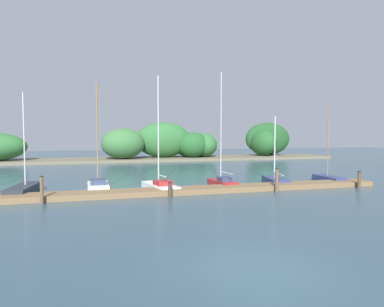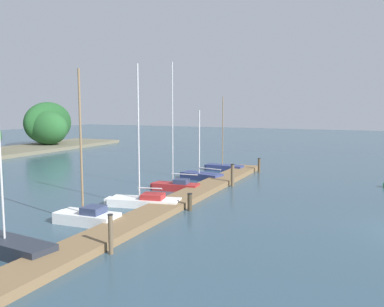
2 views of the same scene
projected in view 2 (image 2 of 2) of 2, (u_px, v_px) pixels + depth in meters
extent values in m
cube|color=brown|center=(171.00, 205.00, 23.22)|extent=(30.98, 1.80, 0.35)
ellipsoid|color=#1E4C23|center=(48.00, 123.00, 57.26)|extent=(8.31, 3.64, 5.66)
ellipsoid|color=#235628|center=(48.00, 128.00, 55.32)|extent=(4.14, 5.79, 4.44)
cube|color=#232833|center=(10.00, 247.00, 15.95)|extent=(1.65, 4.15, 0.59)
cylinder|color=#B7B7BC|center=(0.00, 161.00, 15.72)|extent=(0.09, 0.09, 6.03)
cube|color=white|center=(87.00, 218.00, 20.11)|extent=(1.48, 3.11, 0.53)
cube|color=white|center=(64.00, 216.00, 20.62)|extent=(0.77, 0.80, 0.45)
cube|color=#2D3856|center=(94.00, 210.00, 19.92)|extent=(1.05, 0.96, 0.35)
cylinder|color=#7F6647|center=(81.00, 142.00, 19.77)|extent=(0.11, 0.11, 6.84)
cube|color=white|center=(145.00, 202.00, 23.58)|extent=(2.15, 4.19, 0.45)
cube|color=white|center=(115.00, 201.00, 23.96)|extent=(0.94, 1.13, 0.38)
cube|color=maroon|center=(153.00, 196.00, 23.43)|extent=(1.25, 1.38, 0.29)
cylinder|color=#B7B7BC|center=(138.00, 132.00, 23.18)|extent=(0.09, 0.09, 7.48)
cylinder|color=#B7B7BC|center=(150.00, 188.00, 23.41)|extent=(0.36, 1.39, 0.07)
cube|color=maroon|center=(176.00, 187.00, 27.98)|extent=(1.41, 3.14, 0.47)
cube|color=maroon|center=(157.00, 186.00, 28.41)|extent=(0.68, 0.82, 0.40)
cube|color=#2D3856|center=(181.00, 181.00, 27.82)|extent=(0.92, 0.99, 0.31)
cylinder|color=#B7B7BC|center=(173.00, 123.00, 27.56)|extent=(0.07, 0.07, 8.00)
cylinder|color=#B7B7BC|center=(184.00, 174.00, 27.70)|extent=(0.26, 1.84, 0.07)
cube|color=navy|center=(202.00, 176.00, 31.96)|extent=(1.83, 3.38, 0.52)
cube|color=navy|center=(187.00, 175.00, 32.80)|extent=(0.82, 0.92, 0.44)
cylinder|color=#B7B7BC|center=(199.00, 142.00, 31.80)|extent=(0.11, 0.11, 4.77)
cylinder|color=#B7B7BC|center=(209.00, 169.00, 31.50)|extent=(0.49, 2.02, 0.08)
cube|color=navy|center=(225.00, 168.00, 36.22)|extent=(1.21, 3.23, 0.52)
cube|color=navy|center=(210.00, 167.00, 36.87)|extent=(0.62, 0.82, 0.44)
cylinder|color=#7F6647|center=(223.00, 131.00, 35.96)|extent=(0.08, 0.08, 5.89)
cylinder|color=brown|center=(111.00, 235.00, 15.95)|extent=(0.18, 0.18, 1.53)
cylinder|color=black|center=(110.00, 215.00, 15.86)|extent=(0.21, 0.21, 0.04)
cylinder|color=#3D3323|center=(190.00, 202.00, 22.55)|extent=(0.24, 0.24, 0.92)
cylinder|color=black|center=(190.00, 194.00, 22.49)|extent=(0.28, 0.28, 0.04)
cylinder|color=brown|center=(233.00, 176.00, 29.22)|extent=(0.24, 0.24, 1.54)
cylinder|color=black|center=(233.00, 164.00, 29.13)|extent=(0.28, 0.28, 0.04)
cylinder|color=#4C3D28|center=(259.00, 166.00, 35.18)|extent=(0.22, 0.22, 1.19)
cylinder|color=black|center=(259.00, 158.00, 35.11)|extent=(0.25, 0.25, 0.04)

